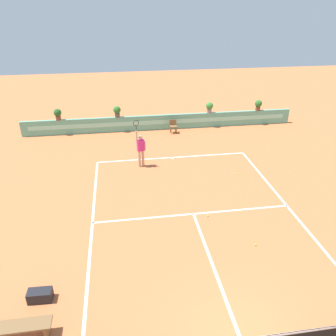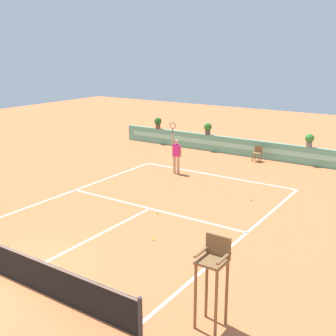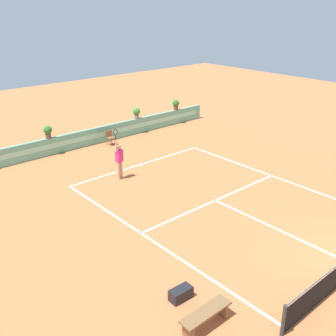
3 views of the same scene
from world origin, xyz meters
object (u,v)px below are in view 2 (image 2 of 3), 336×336
(tennis_ball_near_baseline, at_px, (157,213))
(tennis_ball_mid_court, at_px, (154,239))
(ball_kid_chair, at_px, (257,153))
(tennis_ball_by_sideline, at_px, (251,200))
(potted_plant_left, at_px, (208,128))
(tennis_player, at_px, (176,153))
(potted_plant_far_left, at_px, (158,122))
(potted_plant_right, at_px, (310,139))
(umpire_chair, at_px, (213,272))

(tennis_ball_near_baseline, height_order, tennis_ball_mid_court, same)
(ball_kid_chair, height_order, tennis_ball_by_sideline, ball_kid_chair)
(tennis_ball_mid_court, distance_m, potted_plant_left, 13.19)
(tennis_player, bearing_deg, potted_plant_far_left, 132.30)
(tennis_ball_mid_court, distance_m, tennis_ball_by_sideline, 5.45)
(tennis_ball_near_baseline, relative_size, potted_plant_right, 0.09)
(tennis_ball_near_baseline, distance_m, potted_plant_far_left, 12.56)
(tennis_ball_near_baseline, relative_size, tennis_ball_by_sideline, 1.00)
(tennis_player, bearing_deg, ball_kid_chair, 61.68)
(ball_kid_chair, distance_m, tennis_ball_mid_court, 11.58)
(potted_plant_left, bearing_deg, potted_plant_far_left, 180.00)
(ball_kid_chair, relative_size, potted_plant_far_left, 1.17)
(potted_plant_far_left, bearing_deg, potted_plant_right, 0.00)
(umpire_chair, xyz_separation_m, potted_plant_right, (-2.22, 15.13, 0.07))
(potted_plant_far_left, bearing_deg, tennis_ball_mid_court, -55.58)
(umpire_chair, bearing_deg, potted_plant_left, 118.92)
(potted_plant_far_left, xyz_separation_m, potted_plant_right, (9.85, 0.00, 0.00))
(tennis_player, distance_m, tennis_ball_by_sideline, 5.10)
(potted_plant_right, bearing_deg, tennis_player, -133.58)
(tennis_ball_near_baseline, distance_m, tennis_ball_by_sideline, 4.11)
(potted_plant_left, bearing_deg, potted_plant_right, 0.00)
(potted_plant_left, bearing_deg, tennis_ball_mid_court, -69.10)
(potted_plant_right, bearing_deg, umpire_chair, -81.66)
(umpire_chair, height_order, tennis_ball_mid_court, umpire_chair)
(umpire_chair, relative_size, potted_plant_left, 2.96)
(tennis_player, xyz_separation_m, potted_plant_far_left, (-4.82, 5.29, 0.36))
(umpire_chair, height_order, potted_plant_left, umpire_chair)
(tennis_player, xyz_separation_m, tennis_ball_by_sideline, (4.73, -1.63, -1.02))
(potted_plant_far_left, xyz_separation_m, potted_plant_left, (3.72, 0.00, 0.00))
(tennis_ball_near_baseline, bearing_deg, potted_plant_right, 75.14)
(ball_kid_chair, relative_size, potted_plant_left, 1.17)
(tennis_ball_near_baseline, bearing_deg, umpire_chair, -44.65)
(ball_kid_chair, bearing_deg, tennis_ball_near_baseline, -90.84)
(tennis_ball_mid_court, bearing_deg, umpire_chair, -38.00)
(tennis_ball_near_baseline, distance_m, tennis_ball_mid_court, 2.37)
(tennis_player, height_order, tennis_ball_near_baseline, tennis_player)
(potted_plant_far_left, height_order, potted_plant_right, same)
(tennis_player, distance_m, tennis_ball_mid_court, 7.89)
(tennis_ball_by_sideline, bearing_deg, potted_plant_right, 87.42)
(ball_kid_chair, bearing_deg, umpire_chair, -71.57)
(ball_kid_chair, height_order, potted_plant_far_left, potted_plant_far_left)
(umpire_chair, distance_m, tennis_player, 12.22)
(tennis_player, height_order, tennis_ball_mid_court, tennis_player)
(ball_kid_chair, distance_m, potted_plant_left, 3.75)
(tennis_player, xyz_separation_m, tennis_ball_near_baseline, (2.32, -4.96, -1.02))
(ball_kid_chair, distance_m, tennis_player, 5.21)
(umpire_chair, relative_size, tennis_player, 0.83)
(tennis_ball_by_sideline, height_order, potted_plant_far_left, potted_plant_far_left)
(tennis_player, bearing_deg, tennis_ball_by_sideline, -19.02)
(tennis_player, xyz_separation_m, tennis_ball_mid_court, (3.58, -6.96, -1.02))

